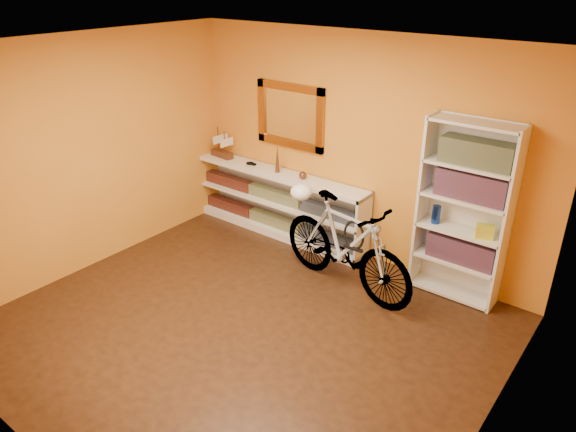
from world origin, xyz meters
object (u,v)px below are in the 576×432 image
Objects in this scene: console_unit at (277,203)px; bookcase at (463,213)px; helmet at (301,192)px; bicycle at (346,245)px.

bookcase reaches higher than console_unit.
helmet reaches higher than console_unit.
helmet is at bearing 90.00° from bicycle.
bicycle reaches higher than helmet.
bookcase is 1.72m from helmet.
bicycle is 0.79m from helmet.
bookcase reaches higher than helmet.
bicycle is 7.31× the size of helmet.
helmet is at bearing -162.74° from bookcase.
console_unit is 1.54m from bicycle.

